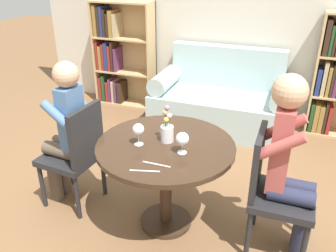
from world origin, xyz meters
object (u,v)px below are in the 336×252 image
object	(u,v)px
chair_right	(272,188)
wine_glass_left	(138,130)
bookshelf_left	(118,55)
couch	(221,101)
wine_glass_right	(182,139)
person_right	(290,164)
flower_vase	(167,130)
chair_left	(77,152)
person_left	(66,132)

from	to	relation	value
chair_right	wine_glass_left	xyz separation A→B (m)	(-0.93, -0.11, 0.33)
bookshelf_left	chair_right	xyz separation A→B (m)	(2.26, -2.10, -0.18)
couch	wine_glass_right	world-z (taller)	couch
person_right	wine_glass_right	distance (m)	0.71
wine_glass_left	flower_vase	distance (m)	0.21
chair_left	wine_glass_left	xyz separation A→B (m)	(0.58, -0.06, 0.33)
chair_right	chair_left	bearing A→B (deg)	91.90
chair_left	wine_glass_right	distance (m)	0.96
person_right	flower_vase	xyz separation A→B (m)	(-0.85, 0.00, 0.09)
wine_glass_right	flower_vase	world-z (taller)	flower_vase
wine_glass_left	chair_right	bearing A→B (deg)	6.83
bookshelf_left	flower_vase	world-z (taller)	bookshelf_left
chair_right	wine_glass_left	distance (m)	1.00
chair_right	flower_vase	xyz separation A→B (m)	(-0.76, 0.00, 0.30)
chair_left	flower_vase	xyz separation A→B (m)	(0.75, 0.05, 0.30)
person_left	wine_glass_left	bearing A→B (deg)	88.52
couch	person_right	distance (m)	2.06
couch	chair_left	distance (m)	2.05
chair_left	flower_vase	distance (m)	0.81
couch	bookshelf_left	world-z (taller)	bookshelf_left
person_left	wine_glass_left	world-z (taller)	person_left
person_right	wine_glass_left	size ratio (longest dim) A/B	8.10
couch	wine_glass_left	distance (m)	2.03
person_right	wine_glass_left	world-z (taller)	person_right
bookshelf_left	person_left	size ratio (longest dim) A/B	1.12
chair_left	wine_glass_right	world-z (taller)	chair_left
bookshelf_left	wine_glass_right	world-z (taller)	bookshelf_left
bookshelf_left	person_left	distance (m)	2.24
wine_glass_right	flower_vase	size ratio (longest dim) A/B	0.56
bookshelf_left	chair_right	size ratio (longest dim) A/B	1.53
chair_left	person_right	distance (m)	1.62
bookshelf_left	person_left	bearing A→B (deg)	-72.97
couch	person_left	size ratio (longest dim) A/B	1.29
chair_right	bookshelf_left	bearing A→B (deg)	47.11
bookshelf_left	chair_right	distance (m)	3.10
bookshelf_left	chair_left	world-z (taller)	bookshelf_left
wine_glass_left	flower_vase	bearing A→B (deg)	34.31
couch	bookshelf_left	xyz separation A→B (m)	(-1.50, 0.26, 0.37)
wine_glass_right	couch	bearing A→B (deg)	94.31
chair_left	wine_glass_left	distance (m)	0.67
wine_glass_right	chair_right	bearing A→B (deg)	10.81
chair_left	wine_glass_left	size ratio (longest dim) A/B	5.60
person_left	person_right	distance (m)	1.69
couch	wine_glass_left	xyz separation A→B (m)	(-0.18, -1.95, 0.51)
wine_glass_left	flower_vase	size ratio (longest dim) A/B	0.59
person_right	wine_glass_left	distance (m)	1.03
bookshelf_left	chair_left	bearing A→B (deg)	-70.90
person_left	person_right	bearing A→B (deg)	96.14
chair_left	chair_right	size ratio (longest dim) A/B	1.00
wine_glass_right	wine_glass_left	bearing A→B (deg)	179.15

